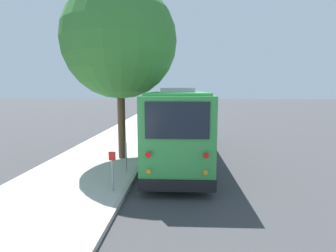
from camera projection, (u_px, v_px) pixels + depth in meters
The scene contains 13 objects.
ground_plane at pixel (180, 154), 13.68m from camera, with size 160.00×160.00×0.00m, color #3D3D3F.
sidewalk_slab at pixel (107, 152), 13.91m from camera, with size 80.00×4.24×0.15m, color beige.
curb_strip at pixel (148, 153), 13.78m from camera, with size 80.00×0.14×0.15m, color #AAA69D.
shuttle_bus at pixel (178, 120), 13.19m from camera, with size 11.12×2.85×3.44m.
parked_sedan_black at pixel (178, 117), 26.46m from camera, with size 4.33×1.96×1.29m.
parked_sedan_navy at pixel (178, 111), 33.55m from camera, with size 4.37×1.85×1.30m.
parked_sedan_silver at pixel (180, 108), 39.47m from camera, with size 4.46×1.85×1.29m.
parked_sedan_gray at pixel (179, 105), 45.16m from camera, with size 4.43×1.84×1.33m.
parked_sedan_maroon at pixel (180, 103), 51.59m from camera, with size 4.39×1.90×1.31m.
street_tree at pixel (120, 34), 11.86m from camera, with size 5.15×5.15×8.72m.
sign_post_near at pixel (113, 171), 8.30m from camera, with size 0.06×0.22×1.29m.
sign_post_far at pixel (126, 157), 10.23m from camera, with size 0.06×0.06×1.20m.
fire_hydrant at pixel (152, 126), 20.38m from camera, with size 0.22×0.22×0.81m.
Camera 1 is at (-13.35, -0.22, 3.39)m, focal length 28.00 mm.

